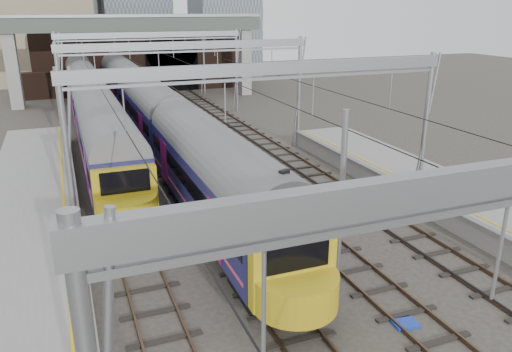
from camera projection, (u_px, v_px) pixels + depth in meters
name	position (u px, v px, depth m)	size (l,w,h in m)	color
ground	(366.00, 339.00, 15.84)	(160.00, 160.00, 0.00)	#38332D
platform_left	(18.00, 352.00, 14.37)	(4.32, 55.00, 1.12)	gray
tracks	(223.00, 187.00, 29.07)	(14.40, 80.00, 0.22)	#4C3828
overhead_line	(191.00, 62.00, 32.68)	(16.80, 80.00, 8.00)	gray
retaining_wall	(141.00, 56.00, 60.74)	(28.00, 2.75, 9.00)	black
overbridge	(135.00, 33.00, 54.09)	(28.00, 3.00, 9.25)	gray
train_main	(134.00, 93.00, 45.21)	(2.93, 67.80, 5.00)	black
train_second	(83.00, 83.00, 51.19)	(2.89, 66.71, 4.94)	black
signal_near_left	(280.00, 246.00, 15.31)	(0.38, 0.46, 4.78)	black
signal_near_centre	(282.00, 223.00, 16.53)	(0.40, 0.47, 5.09)	black
equip_cover_a	(232.00, 252.00, 21.29)	(0.92, 0.65, 0.11)	#1839B9
equip_cover_b	(251.00, 256.00, 20.97)	(0.92, 0.65, 0.11)	#1839B9
equip_cover_c	(405.00, 324.00, 16.50)	(0.82, 0.58, 0.10)	#1839B9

